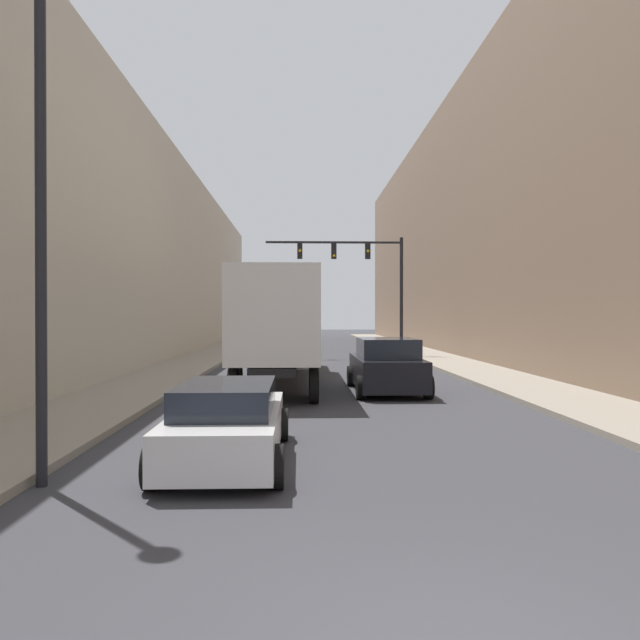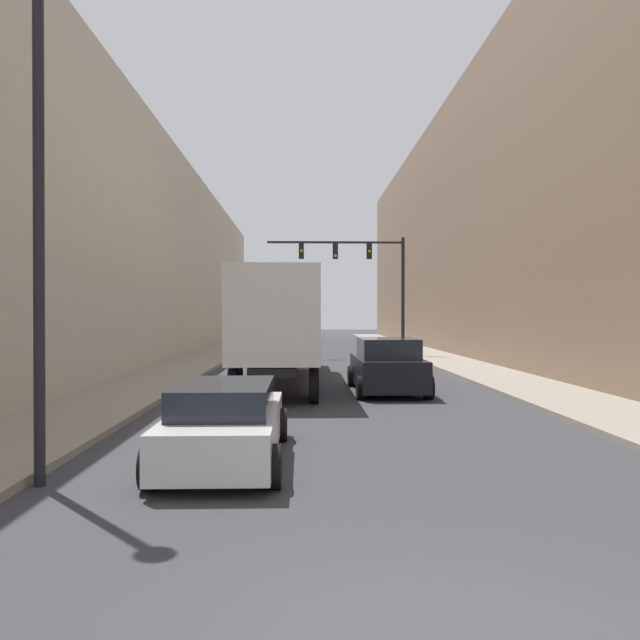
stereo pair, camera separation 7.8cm
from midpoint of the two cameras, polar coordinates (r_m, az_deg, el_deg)
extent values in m
cube|color=gray|center=(35.14, 10.78, -3.44)|extent=(2.96, 80.00, 0.15)
cube|color=gray|center=(34.74, -10.59, -3.49)|extent=(2.96, 80.00, 0.15)
cube|color=#846B56|center=(36.70, 17.73, 9.09)|extent=(6.00, 80.00, 15.96)
cube|color=#BCB29E|center=(35.79, -17.74, 5.95)|extent=(6.00, 80.00, 11.80)
cube|color=silver|center=(22.06, -3.61, 0.46)|extent=(2.56, 11.80, 2.73)
cube|color=black|center=(22.11, -3.60, -3.47)|extent=(1.28, 11.80, 0.24)
cube|color=silver|center=(29.45, -3.12, -1.73)|extent=(2.56, 2.94, 2.67)
cylinder|color=black|center=(17.56, -7.83, -5.98)|extent=(0.25, 1.00, 1.00)
cylinder|color=black|center=(17.46, -0.41, -6.01)|extent=(0.25, 1.00, 1.00)
cylinder|color=black|center=(18.74, -7.44, -5.57)|extent=(0.25, 1.00, 1.00)
cylinder|color=black|center=(18.65, -0.49, -5.59)|extent=(0.25, 1.00, 1.00)
cylinder|color=black|center=(29.54, -5.31, -3.35)|extent=(0.25, 1.00, 1.00)
cylinder|color=black|center=(29.49, -0.92, -3.36)|extent=(0.25, 1.00, 1.00)
cube|color=silver|center=(10.82, -8.33, -9.89)|extent=(1.72, 4.68, 0.70)
cube|color=#1E232D|center=(10.50, -8.48, -6.99)|extent=(1.51, 2.57, 0.47)
cylinder|color=black|center=(12.58, -11.38, -9.39)|extent=(0.25, 0.64, 0.64)
cylinder|color=black|center=(12.41, -3.44, -9.51)|extent=(0.25, 0.64, 0.64)
cylinder|color=black|center=(9.33, -14.98, -12.88)|extent=(0.25, 0.64, 0.64)
cylinder|color=black|center=(9.10, -4.12, -13.21)|extent=(0.25, 0.64, 0.64)
cube|color=black|center=(20.11, 6.22, -4.71)|extent=(1.98, 4.71, 0.93)
cube|color=#1E232D|center=(19.83, 6.31, -2.56)|extent=(1.74, 2.59, 0.61)
cylinder|color=black|center=(21.68, 3.01, -5.14)|extent=(0.25, 0.70, 0.70)
cylinder|color=black|center=(21.93, 8.19, -5.08)|extent=(0.25, 0.70, 0.70)
cylinder|color=black|center=(18.29, 3.89, -6.18)|extent=(0.25, 0.70, 0.70)
cylinder|color=black|center=(18.59, 10.00, -6.08)|extent=(0.25, 0.70, 0.70)
cylinder|color=black|center=(36.62, 7.65, 2.06)|extent=(0.20, 0.20, 6.98)
cube|color=black|center=(36.42, 1.47, 7.11)|extent=(7.90, 0.12, 0.12)
cube|color=black|center=(36.53, 4.58, 6.28)|extent=(0.30, 0.24, 0.90)
sphere|color=gold|center=(36.39, 4.61, 6.31)|extent=(0.18, 0.18, 0.18)
cube|color=black|center=(36.37, 1.47, 6.31)|extent=(0.30, 0.24, 0.90)
sphere|color=gold|center=(36.20, 1.48, 5.89)|extent=(0.18, 0.18, 0.18)
cube|color=black|center=(36.32, -1.66, 6.32)|extent=(0.30, 0.24, 0.90)
sphere|color=gold|center=(36.18, -1.66, 6.34)|extent=(0.18, 0.18, 0.18)
cylinder|color=black|center=(9.92, -24.11, 8.17)|extent=(0.16, 0.16, 7.62)
camera|label=1|loc=(0.04, -89.87, 0.00)|focal=35.00mm
camera|label=2|loc=(0.04, 90.13, 0.00)|focal=35.00mm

